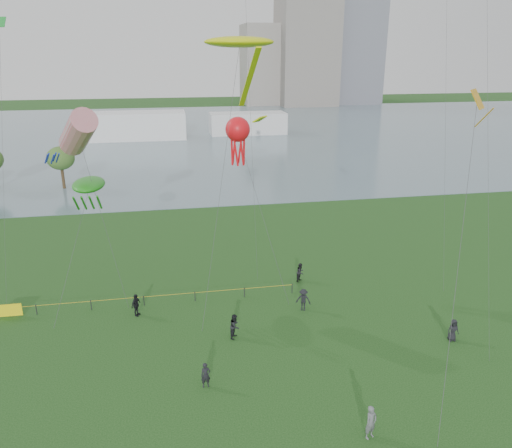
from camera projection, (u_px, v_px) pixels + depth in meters
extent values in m
plane|color=#143812|center=(289.00, 425.00, 26.79)|extent=(400.00, 400.00, 0.00)
cube|color=slate|center=(189.00, 134.00, 119.68)|extent=(400.00, 120.00, 0.08)
cube|color=slate|center=(306.00, 50.00, 178.81)|extent=(20.00, 20.00, 38.00)
cube|color=gray|center=(265.00, 65.00, 183.66)|extent=(16.00, 18.00, 28.00)
cube|color=white|center=(136.00, 126.00, 112.02)|extent=(22.00, 8.00, 6.00)
cube|color=silver|center=(248.00, 123.00, 119.37)|extent=(18.00, 7.00, 5.00)
cylinder|color=#3B2C1A|center=(63.00, 179.00, 72.14)|extent=(0.44, 0.44, 2.76)
ellipsoid|color=#456C2A|center=(60.00, 158.00, 71.12)|extent=(3.92, 3.92, 3.31)
cylinder|color=black|center=(36.00, 310.00, 37.82)|extent=(0.07, 0.07, 0.85)
cylinder|color=black|center=(91.00, 305.00, 38.50)|extent=(0.07, 0.07, 0.85)
cylinder|color=black|center=(144.00, 301.00, 39.17)|extent=(0.07, 0.07, 0.85)
cylinder|color=black|center=(195.00, 296.00, 39.85)|extent=(0.07, 0.07, 0.85)
cylinder|color=black|center=(244.00, 292.00, 40.53)|extent=(0.07, 0.07, 0.85)
cylinder|color=black|center=(292.00, 288.00, 41.20)|extent=(0.07, 0.07, 0.85)
cylinder|color=gold|center=(144.00, 297.00, 39.07)|extent=(24.00, 0.03, 0.03)
cube|color=yellow|center=(8.00, 310.00, 37.44)|extent=(2.00, 0.04, 1.00)
imported|color=slate|center=(371.00, 422.00, 25.62)|extent=(0.81, 0.69, 1.89)
imported|color=black|center=(235.00, 326.00, 34.65)|extent=(1.00, 1.09, 1.79)
imported|color=black|center=(303.00, 300.00, 38.32)|extent=(1.32, 1.08, 1.78)
imported|color=black|center=(136.00, 305.00, 37.54)|extent=(0.92, 1.11, 1.77)
imported|color=black|center=(453.00, 330.00, 34.33)|extent=(0.82, 0.56, 1.61)
imported|color=black|center=(206.00, 375.00, 29.56)|extent=(0.62, 0.45, 1.59)
imported|color=black|center=(300.00, 272.00, 43.22)|extent=(1.01, 1.02, 1.66)
cylinder|color=#3F3F42|center=(221.00, 186.00, 35.86)|extent=(3.93, 6.58, 19.60)
ellipsoid|color=#CBD70B|center=(239.00, 42.00, 36.01)|extent=(5.14, 3.21, 0.80)
cube|color=#CBD70B|center=(249.00, 80.00, 32.90)|extent=(0.36, 6.98, 4.09)
cube|color=#CBD70B|center=(260.00, 119.00, 30.06)|extent=(0.95, 0.95, 0.42)
cylinder|color=#3F3F42|center=(104.00, 223.00, 37.73)|extent=(2.72, 2.67, 13.33)
cylinder|color=red|center=(78.00, 132.00, 36.53)|extent=(3.82, 5.23, 3.93)
cylinder|color=#1C29C4|center=(58.00, 158.00, 35.71)|extent=(0.60, 1.13, 0.88)
cylinder|color=#1C29C4|center=(55.00, 157.00, 36.02)|extent=(0.60, 1.13, 0.88)
cylinder|color=#1C29C4|center=(48.00, 158.00, 35.81)|extent=(0.60, 1.13, 0.88)
cylinder|color=#1C29C4|center=(46.00, 159.00, 35.37)|extent=(0.60, 1.13, 0.88)
cylinder|color=#1C29C4|center=(53.00, 159.00, 35.31)|extent=(0.60, 1.13, 0.88)
cylinder|color=#3F3F42|center=(72.00, 255.00, 36.96)|extent=(2.86, 4.83, 9.41)
ellipsoid|color=#1E8518|center=(89.00, 184.00, 37.88)|extent=(2.40, 4.32, 0.84)
cylinder|color=#1E8518|center=(76.00, 203.00, 36.58)|extent=(0.16, 1.79, 1.54)
cylinder|color=#1E8518|center=(84.00, 203.00, 36.68)|extent=(0.16, 1.79, 1.54)
cylinder|color=#1E8518|center=(92.00, 203.00, 36.77)|extent=(0.16, 1.79, 1.54)
cylinder|color=#1E8518|center=(99.00, 202.00, 36.86)|extent=(0.16, 1.79, 1.54)
cylinder|color=#3F3F42|center=(263.00, 216.00, 39.81)|extent=(3.10, 6.03, 13.01)
sphere|color=red|center=(238.00, 129.00, 40.20)|extent=(2.01, 2.01, 2.01)
cylinder|color=red|center=(244.00, 149.00, 40.81)|extent=(0.18, 0.54, 2.60)
cylinder|color=red|center=(240.00, 148.00, 41.17)|extent=(0.49, 0.36, 2.61)
cylinder|color=red|center=(234.00, 148.00, 41.09)|extent=(0.49, 0.36, 2.61)
cylinder|color=red|center=(232.00, 149.00, 40.64)|extent=(0.18, 0.54, 2.60)
cylinder|color=red|center=(236.00, 150.00, 40.28)|extent=(0.49, 0.36, 2.61)
cylinder|color=red|center=(242.00, 150.00, 40.37)|extent=(0.49, 0.36, 2.61)
cylinder|color=#3F3F42|center=(459.00, 257.00, 27.84)|extent=(6.30, 10.20, 16.21)
cube|color=orange|center=(478.00, 99.00, 30.43)|extent=(1.45, 1.45, 1.18)
cylinder|color=orange|center=(484.00, 118.00, 29.92)|extent=(0.08, 1.58, 1.35)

